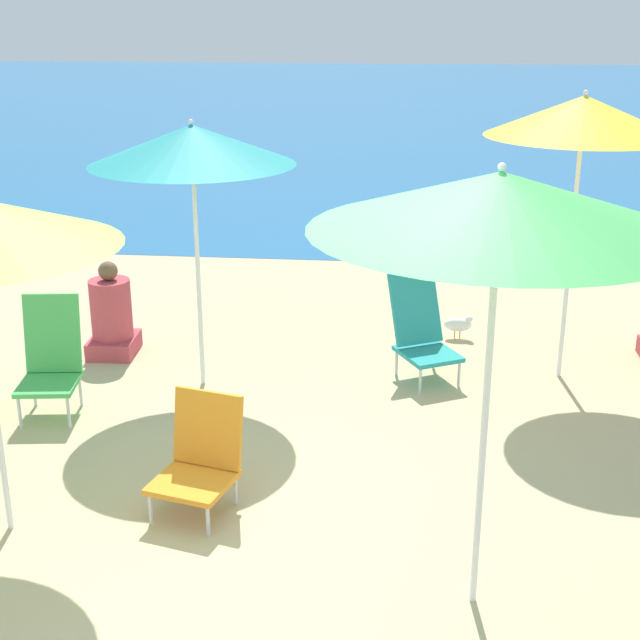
{
  "coord_description": "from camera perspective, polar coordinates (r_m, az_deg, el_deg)",
  "views": [
    {
      "loc": [
        0.92,
        -4.31,
        3.0
      ],
      "look_at": [
        0.33,
        1.31,
        1.0
      ],
      "focal_mm": 50.0,
      "sensor_mm": 36.0,
      "label": 1
    }
  ],
  "objects": [
    {
      "name": "ground_plane",
      "position": [
        5.33,
        -5.21,
        -14.84
      ],
      "size": [
        60.0,
        60.0,
        0.0
      ],
      "primitive_type": "plane",
      "color": "#C6B284"
    },
    {
      "name": "beach_umbrella_green",
      "position": [
        4.16,
        11.42,
        7.4
      ],
      "size": [
        1.78,
        1.78,
        2.34
      ],
      "color": "white",
      "rests_on": "ground"
    },
    {
      "name": "beach_umbrella_yellow",
      "position": [
        7.39,
        16.51,
        12.38
      ],
      "size": [
        1.53,
        1.53,
        2.39
      ],
      "color": "white",
      "rests_on": "ground"
    },
    {
      "name": "beach_chair_orange",
      "position": [
        5.66,
        -7.65,
        -8.57
      ],
      "size": [
        0.57,
        0.61,
        0.73
      ],
      "rotation": [
        0.0,
        0.0,
        -0.25
      ],
      "color": "silver",
      "rests_on": "ground"
    },
    {
      "name": "beach_chair_teal",
      "position": [
        7.57,
        6.48,
        -0.58
      ],
      "size": [
        0.67,
        0.76,
        0.88
      ],
      "rotation": [
        0.0,
        0.0,
        0.49
      ],
      "color": "silver",
      "rests_on": "ground"
    },
    {
      "name": "beach_chair_green",
      "position": [
        7.16,
        -16.84,
        -2.25
      ],
      "size": [
        0.49,
        0.59,
        0.91
      ],
      "rotation": [
        0.0,
        0.0,
        0.14
      ],
      "color": "silver",
      "rests_on": "ground"
    },
    {
      "name": "beach_umbrella_teal",
      "position": [
        7.03,
        -8.2,
        11.02
      ],
      "size": [
        1.61,
        1.61,
        2.19
      ],
      "color": "white",
      "rests_on": "ground"
    },
    {
      "name": "sea_water",
      "position": [
        30.82,
        4.37,
        13.85
      ],
      "size": [
        60.0,
        40.0,
        0.01
      ],
      "color": "#23669E",
      "rests_on": "ground"
    },
    {
      "name": "seagull",
      "position": [
        8.57,
        8.87,
        -0.27
      ],
      "size": [
        0.27,
        0.11,
        0.23
      ],
      "color": "gold",
      "rests_on": "ground"
    },
    {
      "name": "person_seated_far",
      "position": [
        8.23,
        -13.18,
        0.15
      ],
      "size": [
        0.43,
        0.5,
        0.87
      ],
      "rotation": [
        0.0,
        0.0,
        0.05
      ],
      "color": "#BF3F4C",
      "rests_on": "ground"
    }
  ]
}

